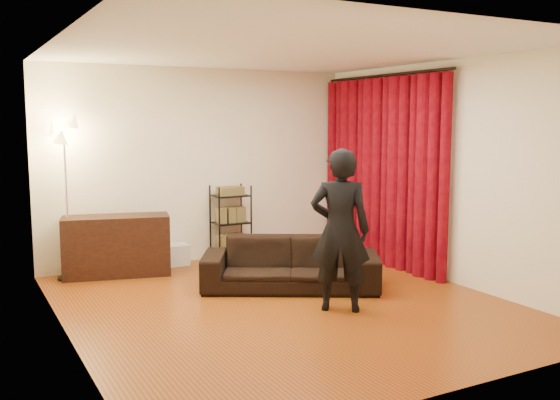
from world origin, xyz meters
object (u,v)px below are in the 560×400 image
media_cabinet (117,246)px  wire_shelf (231,223)px  sofa (290,264)px  person (340,230)px  storage_boxes (175,255)px  floor_lamp (67,201)px

media_cabinet → wire_shelf: bearing=18.2°
sofa → wire_shelf: 1.77m
wire_shelf → sofa: bearing=-91.4°
media_cabinet → sofa: bearing=-30.9°
sofa → media_cabinet: bearing=165.0°
media_cabinet → person: bearing=-43.2°
media_cabinet → storage_boxes: 0.89m
person → floor_lamp: size_ratio=0.86×
sofa → floor_lamp: size_ratio=1.03×
storage_boxes → floor_lamp: bearing=-176.2°
sofa → storage_boxes: sofa is taller
sofa → person: bearing=-57.9°
person → storage_boxes: (-0.86, 2.75, -0.70)m
sofa → floor_lamp: bearing=172.1°
storage_boxes → floor_lamp: 1.65m
person → wire_shelf: 2.74m
media_cabinet → floor_lamp: bearing=-174.2°
storage_boxes → wire_shelf: bearing=-2.5°
media_cabinet → storage_boxes: bearing=25.1°
sofa → media_cabinet: media_cabinet is taller
storage_boxes → media_cabinet: bearing=-168.4°
sofa → floor_lamp: 2.88m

